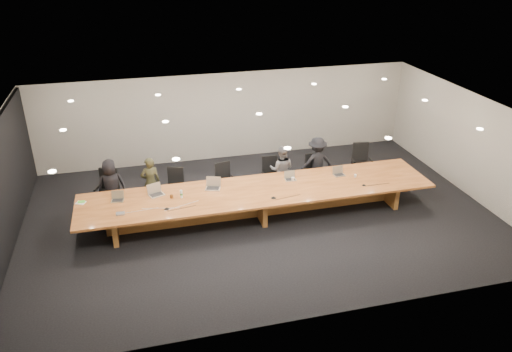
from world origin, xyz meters
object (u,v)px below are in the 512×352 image
Objects in this scene: chair_right at (314,171)px; person_d at (317,162)px; person_a at (111,186)px; paper_cup_near at (293,179)px; chair_mid_left at (226,181)px; chair_left at (175,187)px; chair_mid_right at (272,175)px; laptop_c at (213,184)px; laptop_e at (339,171)px; amber_mug at (172,196)px; conference_table at (259,198)px; person_b at (151,182)px; chair_far_left at (107,191)px; laptop_b at (156,190)px; paper_cup_far at (355,176)px; mic_center at (274,197)px; av_box at (120,214)px; mic_left at (167,209)px; mic_right at (364,185)px; water_bottle at (181,194)px; laptop_d at (291,176)px; chair_far_right at (362,162)px; person_c at (282,170)px; laptop_a at (117,197)px.

person_d is at bearing 34.00° from chair_right.
person_a is at bearing 0.74° from person_d.
chair_mid_left is at bearing 150.53° from paper_cup_near.
person_d is (4.06, 0.09, 0.23)m from chair_left.
chair_mid_right is 2.87× the size of laptop_c.
chair_mid_left is 3.10m from laptop_e.
amber_mug is at bearing 15.33° from person_d.
person_b reaches higher than conference_table.
laptop_b is at bearing -16.62° from chair_far_left.
chair_left reaches higher than conference_table.
person_d is at bearing 43.63° from paper_cup_near.
paper_cup_far is at bearing -29.98° from chair_mid_left.
mic_center reaches higher than conference_table.
person_b is at bearing 154.65° from conference_table.
mic_center is at bearing -74.48° from chair_mid_left.
chair_mid_left is at bearing 116.91° from mic_center.
mic_left is (1.06, -0.03, 0.00)m from av_box.
mic_left reaches higher than mic_right.
laptop_b is at bearing 11.41° from person_d.
person_a reaches higher than water_bottle.
person_b is at bearing 148.37° from mic_center.
person_d is 4.40m from amber_mug.
paper_cup_far is at bearing -6.29° from laptop_d.
paper_cup_far is at bearing -115.31° from chair_far_right.
av_box is (0.21, -1.60, 0.04)m from person_a.
person_c is 10.76× the size of mic_center.
mic_right is at bearing -22.49° from paper_cup_near.
mic_center is (-0.76, -0.79, -0.03)m from paper_cup_near.
laptop_d is at bearing 40.24° from person_d.
chair_far_right is at bearing 3.51° from chair_right.
laptop_c is at bearing -27.30° from chair_left.
person_b reaches higher than laptop_c.
mic_center is at bearing -13.08° from laptop_c.
chair_mid_right is 1.89m from laptop_e.
conference_table is 1.07m from paper_cup_near.
laptop_e is at bearing -28.41° from chair_mid_left.
chair_mid_right is 3.34m from person_b.
paper_cup_far is (6.17, -0.21, -0.08)m from laptop_a.
paper_cup_near is (3.19, 0.16, 0.01)m from amber_mug.
chair_far_left is 3.91× the size of laptop_a.
laptop_b is 1.26× the size of laptop_d.
mic_center is at bearing -3.16° from laptop_a.
person_b reaches higher than paper_cup_far.
paper_cup_near is (0.04, -0.08, -0.06)m from laptop_d.
chair_right is at bearing 44.38° from paper_cup_near.
laptop_a is 1.34m from mic_left.
paper_cup_near reaches higher than conference_table.
mic_right is (0.01, -0.51, -0.03)m from paper_cup_far.
laptop_e is 2.26× the size of mic_left.
laptop_e is 1.49× the size of water_bottle.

